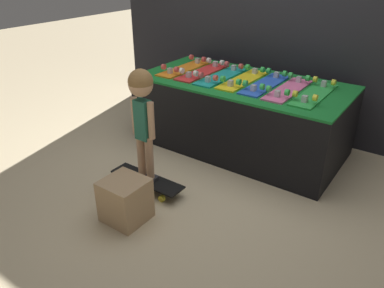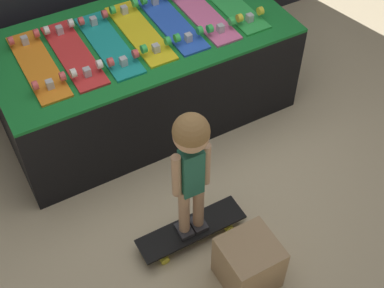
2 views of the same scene
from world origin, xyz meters
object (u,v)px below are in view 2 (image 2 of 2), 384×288
skateboard_green_on_rack (230,3)px  skateboard_pink_on_rack (202,13)px  skateboard_blue_on_rack (171,21)px  child (191,157)px  skateboard_yellow_on_rack (140,31)px  skateboard_on_floor (191,230)px  skateboard_orange_on_rack (38,64)px  skateboard_red_on_rack (73,53)px  skateboard_teal_on_rack (108,43)px  storage_box (249,263)px

skateboard_green_on_rack → skateboard_pink_on_rack: bearing=-178.3°
skateboard_blue_on_rack → child: child is taller
skateboard_blue_on_rack → skateboard_pink_on_rack: 0.22m
skateboard_yellow_on_rack → skateboard_blue_on_rack: 0.22m
skateboard_yellow_on_rack → skateboard_on_floor: size_ratio=1.08×
skateboard_pink_on_rack → skateboard_green_on_rack: size_ratio=1.00×
skateboard_orange_on_rack → skateboard_red_on_rack: same height
skateboard_red_on_rack → skateboard_on_floor: bearing=-79.5°
skateboard_yellow_on_rack → skateboard_on_floor: (-0.24, -1.10, -0.61)m
skateboard_blue_on_rack → skateboard_yellow_on_rack: bearing=179.5°
skateboard_green_on_rack → skateboard_on_floor: (-0.91, -1.09, -0.61)m
skateboard_orange_on_rack → skateboard_teal_on_rack: (0.44, -0.02, 0.00)m
skateboard_orange_on_rack → child: (0.43, -1.10, 0.04)m
storage_box → skateboard_pink_on_rack: bearing=69.5°
child → skateboard_yellow_on_rack: bearing=79.3°
skateboard_yellow_on_rack → skateboard_blue_on_rack: bearing=-0.5°
skateboard_teal_on_rack → skateboard_on_floor: bearing=-91.0°
skateboard_teal_on_rack → skateboard_green_on_rack: bearing=0.4°
skateboard_yellow_on_rack → skateboard_green_on_rack: same height
skateboard_red_on_rack → skateboard_blue_on_rack: same height
skateboard_on_floor → child: size_ratio=0.72×
skateboard_teal_on_rack → skateboard_orange_on_rack: bearing=177.9°
skateboard_green_on_rack → skateboard_orange_on_rack: bearing=179.6°
skateboard_teal_on_rack → child: (-0.02, -1.08, 0.04)m
skateboard_on_floor → child: (-0.00, 0.00, 0.65)m
skateboard_red_on_rack → skateboard_orange_on_rack: bearing=179.3°
skateboard_yellow_on_rack → skateboard_pink_on_rack: bearing=-2.3°
skateboard_on_floor → child: bearing=180.0°
skateboard_green_on_rack → child: size_ratio=0.78×
skateboard_orange_on_rack → storage_box: (0.56, -1.48, -0.53)m
skateboard_orange_on_rack → skateboard_green_on_rack: (1.33, -0.01, 0.00)m
skateboard_teal_on_rack → skateboard_on_floor: size_ratio=1.08×
skateboard_pink_on_rack → skateboard_on_floor: (-0.69, -1.08, -0.61)m
skateboard_orange_on_rack → storage_box: size_ratio=2.23×
skateboard_yellow_on_rack → skateboard_pink_on_rack: same height
skateboard_blue_on_rack → storage_box: bearing=-102.4°
skateboard_on_floor → skateboard_teal_on_rack: bearing=89.0°
skateboard_blue_on_rack → storage_box: (-0.32, -1.48, -0.53)m
skateboard_red_on_rack → skateboard_on_floor: 1.27m
skateboard_red_on_rack → skateboard_pink_on_rack: (0.89, -0.01, 0.00)m
skateboard_orange_on_rack → skateboard_red_on_rack: bearing=-0.7°
skateboard_orange_on_rack → skateboard_blue_on_rack: same height
skateboard_blue_on_rack → skateboard_green_on_rack: 0.44m
skateboard_teal_on_rack → skateboard_blue_on_rack: size_ratio=1.00×
skateboard_red_on_rack → skateboard_teal_on_rack: 0.22m
skateboard_red_on_rack → skateboard_teal_on_rack: bearing=-3.4°
skateboard_on_floor → child: child is taller
skateboard_red_on_rack → child: (0.20, -1.10, 0.04)m
skateboard_red_on_rack → skateboard_green_on_rack: size_ratio=1.00×
skateboard_green_on_rack → storage_box: size_ratio=2.23×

